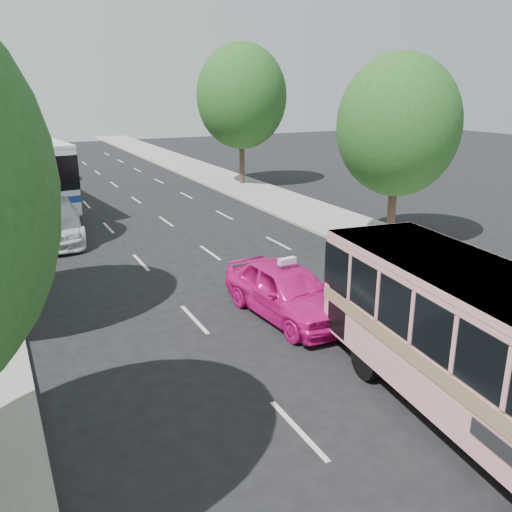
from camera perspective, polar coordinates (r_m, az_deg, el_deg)
ground at (r=13.75m, az=7.05°, el=-11.32°), size 120.00×120.00×0.00m
sidewalk_right at (r=34.27m, az=0.62°, el=6.53°), size 4.00×90.00×0.12m
tree_right_near at (r=23.77m, az=15.00°, el=13.58°), size 5.10×5.10×7.95m
tree_right_far at (r=37.44m, az=-1.39°, el=16.80°), size 6.00×6.00×9.35m
pink_bus at (r=11.08m, az=24.86°, el=-9.04°), size 3.65×10.07×3.14m
pink_taxi at (r=16.03m, az=3.24°, el=-3.63°), size 2.34×4.99×1.65m
white_pickup at (r=25.70m, az=-20.64°, el=3.53°), size 3.01×6.27×1.76m
tour_coach_front at (r=33.31m, az=-23.51°, el=8.80°), size 4.30×13.40×3.94m
taxi_roof_sign at (r=15.72m, az=3.30°, el=-0.52°), size 0.56×0.22×0.18m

